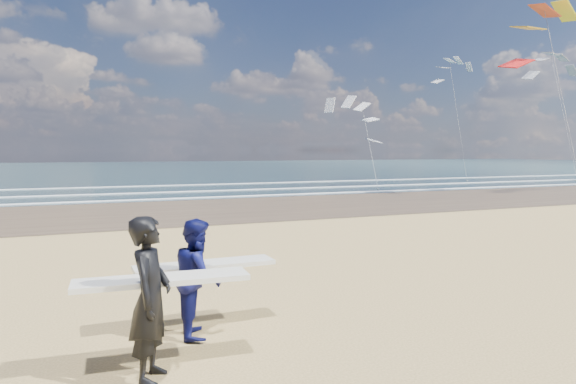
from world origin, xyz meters
name	(u,v)px	position (x,y,z in m)	size (l,w,h in m)	color
wet_sand_strip	(451,197)	(20.00, 18.00, 0.01)	(220.00, 12.00, 0.01)	#4C3B29
ocean	(218,168)	(20.00, 72.00, 0.01)	(220.00, 100.00, 0.02)	#1B323B
foam_breakers	(363,186)	(20.00, 28.10, 0.05)	(220.00, 11.70, 0.05)	white
surfer_near	(152,297)	(-0.03, -0.21, 1.02)	(2.23, 1.12, 2.02)	black
surfer_far	(198,276)	(0.83, 1.08, 0.90)	(2.21, 1.11, 1.78)	#0E1150
kite_0	(555,63)	(26.27, 16.38, 8.06)	(7.95, 4.97, 13.02)	slate
kite_1	(367,134)	(19.63, 26.98, 4.02)	(5.60, 4.72, 7.28)	slate
kite_2	(561,103)	(37.27, 24.93, 6.81)	(5.89, 4.75, 12.33)	slate
kite_5	(457,111)	(32.67, 32.37, 6.52)	(4.89, 4.64, 12.46)	slate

